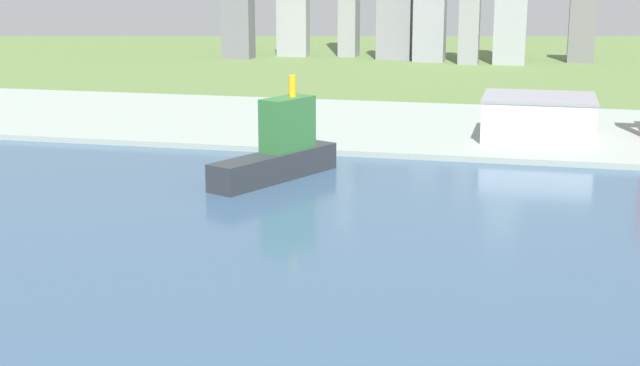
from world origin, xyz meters
The scene contains 5 objects.
ground_plane centered at (0.00, 300.00, 0.00)m, with size 2400.00×2400.00×0.00m, color #5E7A40.
water_bay centered at (0.00, 240.00, 0.07)m, with size 840.00×360.00×0.15m, color #385675.
industrial_pier centered at (0.00, 490.00, 1.25)m, with size 840.00×140.00×2.50m, color #97A49A.
container_barge centered at (-43.70, 376.44, 10.57)m, with size 34.87×57.92×36.81m.
warehouse_main centered at (46.57, 466.10, 11.76)m, with size 47.30×40.66×18.47m.
Camera 1 is at (46.01, 63.54, 75.72)m, focal length 51.66 mm.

